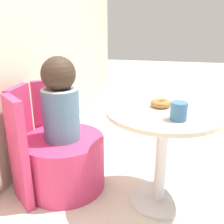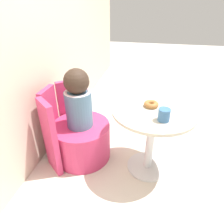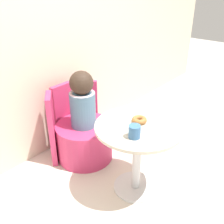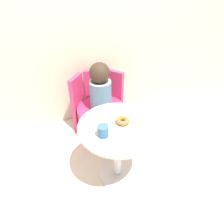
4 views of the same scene
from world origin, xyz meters
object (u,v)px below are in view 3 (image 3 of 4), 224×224
(donut, at_px, (139,120))
(cup, at_px, (134,132))
(child_figure, at_px, (82,100))
(round_table, at_px, (138,142))
(tub_chair, at_px, (85,141))

(donut, distance_m, cup, 0.22)
(donut, bearing_deg, child_figure, 90.85)
(round_table, bearing_deg, donut, 29.49)
(child_figure, bearing_deg, cup, -104.63)
(tub_chair, bearing_deg, child_figure, 82.87)
(child_figure, bearing_deg, tub_chair, -97.13)
(round_table, height_order, tub_chair, round_table)
(tub_chair, xyz_separation_m, child_figure, (0.00, 0.00, 0.45))
(donut, relative_size, cup, 1.25)
(donut, bearing_deg, cup, -154.16)
(round_table, relative_size, cup, 7.16)
(round_table, relative_size, child_figure, 1.25)
(donut, height_order, cup, cup)
(tub_chair, xyz_separation_m, cup, (-0.19, -0.73, 0.49))
(child_figure, relative_size, cup, 5.72)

